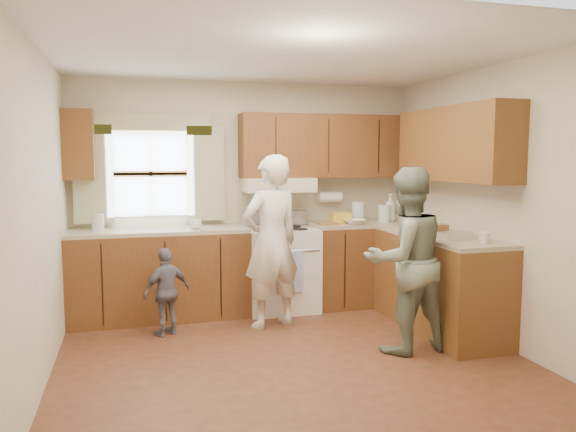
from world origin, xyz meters
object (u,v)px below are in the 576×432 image
object	(u,v)px
stove	(280,268)
woman_left	(271,242)
child	(167,292)
woman_right	(405,260)

from	to	relation	value
stove	woman_left	xyz separation A→B (m)	(-0.24, -0.59, 0.38)
stove	child	size ratio (longest dim) A/B	1.28
stove	woman_right	xyz separation A→B (m)	(0.70, -1.56, 0.33)
stove	child	xyz separation A→B (m)	(-1.26, -0.59, -0.05)
child	woman_right	bearing A→B (deg)	125.17
stove	woman_left	distance (m)	0.74
child	woman_left	bearing A→B (deg)	151.67
stove	woman_left	bearing A→B (deg)	-112.56
woman_right	woman_left	bearing A→B (deg)	-53.12
woman_right	child	bearing A→B (deg)	-33.60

